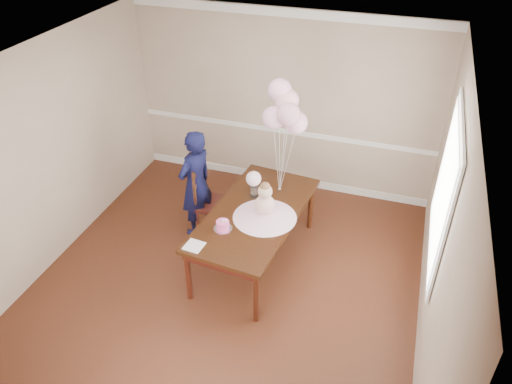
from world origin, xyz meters
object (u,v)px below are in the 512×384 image
Objects in this scene: birthday_cake at (223,225)px; dining_chair_seat at (215,204)px; woman at (196,184)px; dining_table_top at (255,214)px.

dining_chair_seat is (-0.45, 0.82, -0.36)m from birthday_cake.
woman is at bearing -171.29° from dining_chair_seat.
dining_chair_seat is 0.39m from woman.
birthday_cake is 0.34× the size of dining_chair_seat.
woman reaches higher than dining_chair_seat.
dining_table_top is at bearing 90.53° from woman.
dining_table_top is 1.32× the size of woman.
dining_chair_seat is (-0.70, 0.39, -0.27)m from dining_table_top.
dining_table_top is at bearing 60.31° from birthday_cake.
birthday_cake reaches higher than dining_chair_seat.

